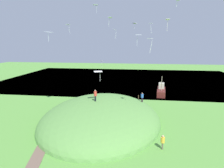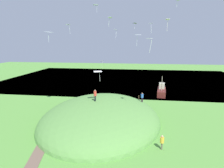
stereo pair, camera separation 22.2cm
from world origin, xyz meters
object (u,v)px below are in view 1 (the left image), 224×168
kite_1 (115,30)px  kite_3 (102,62)px  person_with_child (142,96)px  kite_8 (68,25)px  kite_2 (96,5)px  person_walking_path (95,94)px  kite_0 (135,23)px  person_on_hilltop (163,141)px  kite_12 (138,35)px  kite_9 (178,0)px  kite_11 (168,21)px  kite_4 (110,18)px  mooring_post (139,97)px  kite_10 (98,72)px  kite_6 (150,40)px  kite_7 (151,24)px  kite_5 (49,32)px  boat_on_lake (161,91)px

kite_1 → kite_3: bearing=-97.4°
person_with_child → kite_8: 21.52m
kite_3 → kite_2: bearing=1.4°
person_walking_path → kite_0: bearing=175.9°
kite_8 → person_on_hilltop: bearing=42.2°
kite_12 → kite_9: bearing=134.8°
kite_3 → kite_11: size_ratio=0.94×
kite_1 → kite_12: (16.58, 5.42, -1.84)m
kite_9 → kite_0: bearing=-149.9°
kite_4 → mooring_post: bearing=149.5°
kite_8 → kite_10: 17.89m
person_with_child → kite_9: (-2.95, 5.47, 16.07)m
person_walking_path → kite_1: kite_1 is taller
kite_9 → kite_12: bearing=-45.2°
person_walking_path → kite_9: kite_9 is taller
kite_1 → kite_2: bearing=-26.8°
person_on_hilltop → kite_11: 18.54m
kite_0 → kite_1: (2.72, -4.34, -1.65)m
kite_6 → mooring_post: kite_6 is taller
kite_3 → kite_9: kite_9 is taller
person_with_child → kite_2: 20.16m
kite_4 → kite_12: (3.77, 4.74, -2.91)m
person_walking_path → kite_6: 11.85m
person_walking_path → kite_0: kite_0 is taller
kite_1 → kite_4: (12.80, 0.68, 1.07)m
kite_10 → mooring_post: size_ratio=1.77×
kite_6 → kite_10: 8.77m
kite_8 → kite_2: bearing=83.5°
kite_2 → kite_7: kite_2 is taller
kite_3 → kite_7: kite_7 is taller
person_with_child → person_on_hilltop: bearing=-85.2°
kite_5 → mooring_post: kite_5 is taller
kite_6 → person_walking_path: bearing=-114.4°
kite_0 → kite_2: bearing=-39.9°
person_on_hilltop → kite_4: 21.04m
kite_8 → kite_10: (13.35, 9.03, -7.76)m
kite_8 → kite_5: bearing=-0.0°
kite_9 → kite_7: bearing=-115.4°
person_walking_path → kite_1: size_ratio=0.79×
kite_0 → kite_10: size_ratio=0.92×
kite_2 → boat_on_lake: bearing=114.4°
person_with_child → kite_12: size_ratio=0.99×
person_on_hilltop → kite_0: size_ratio=1.25×
kite_6 → kite_4: bearing=-143.7°
person_on_hilltop → mooring_post: person_on_hilltop is taller
kite_12 → person_walking_path: bearing=-79.3°
kite_0 → kite_12: bearing=3.2°
person_with_child → kite_4: bearing=170.6°
kite_0 → kite_10: kite_0 is taller
kite_4 → kite_7: bearing=123.8°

